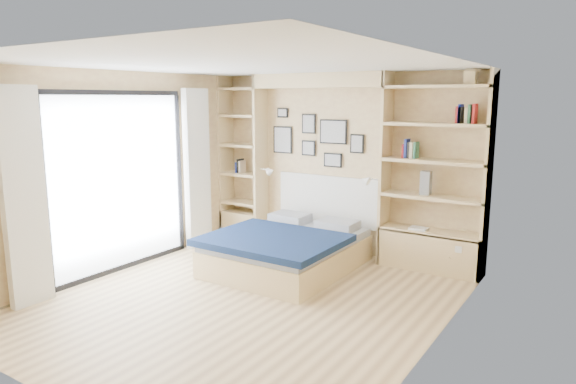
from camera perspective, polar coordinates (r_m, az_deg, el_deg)
The scene contains 9 objects.
ground at distance 5.71m, azimuth -4.59°, elevation -11.92°, with size 4.50×4.50×0.00m, color #D8B984.
room_shell at distance 6.84m, azimuth 0.46°, elevation 1.25°, with size 4.50×4.50×4.50m.
bed at distance 6.64m, azimuth 0.03°, elevation -6.24°, with size 1.62×2.08×1.07m.
photo_gallery at distance 7.41m, azimuth 2.96°, elevation 6.05°, with size 1.48×0.02×0.82m.
reading_lamps at distance 7.20m, azimuth 3.09°, elevation 1.88°, with size 1.92×0.12×0.15m.
shelf_decor at distance 6.61m, azimuth 14.16°, elevation 6.02°, with size 3.55×0.23×2.03m.
deck at distance 8.30m, azimuth -24.84°, elevation -5.71°, with size 3.20×4.00×0.05m, color #736955.
deck_chair at distance 8.42m, azimuth -16.33°, elevation -2.36°, with size 0.59×0.83×0.77m.
shipping_container at distance 16.19m, azimuth -28.59°, elevation 5.64°, with size 2.25×5.63×2.35m, color navy.
Camera 1 is at (3.24, -4.18, 2.17)m, focal length 32.00 mm.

